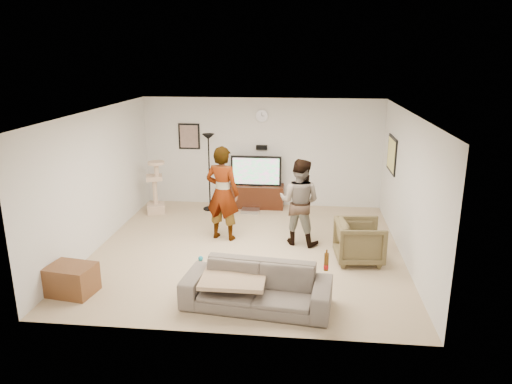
# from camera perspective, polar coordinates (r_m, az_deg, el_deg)

# --- Properties ---
(floor) EXTENTS (5.50, 5.50, 0.02)m
(floor) POSITION_cam_1_polar(r_m,az_deg,el_deg) (8.77, -1.00, -6.93)
(floor) COLOR tan
(floor) RESTS_ON ground
(ceiling) EXTENTS (5.50, 5.50, 0.02)m
(ceiling) POSITION_cam_1_polar(r_m,az_deg,el_deg) (8.12, -1.09, 9.65)
(ceiling) COLOR white
(ceiling) RESTS_ON wall_back
(wall_back) EXTENTS (5.50, 0.04, 2.50)m
(wall_back) POSITION_cam_1_polar(r_m,az_deg,el_deg) (11.02, 0.71, 4.76)
(wall_back) COLOR white
(wall_back) RESTS_ON floor
(wall_front) EXTENTS (5.50, 0.04, 2.50)m
(wall_front) POSITION_cam_1_polar(r_m,az_deg,el_deg) (5.78, -4.39, -6.08)
(wall_front) COLOR white
(wall_front) RESTS_ON floor
(wall_left) EXTENTS (0.04, 5.50, 2.50)m
(wall_left) POSITION_cam_1_polar(r_m,az_deg,el_deg) (9.11, -18.49, 1.46)
(wall_left) COLOR white
(wall_left) RESTS_ON floor
(wall_right) EXTENTS (0.04, 5.50, 2.50)m
(wall_right) POSITION_cam_1_polar(r_m,az_deg,el_deg) (8.48, 17.73, 0.48)
(wall_right) COLOR white
(wall_right) RESTS_ON floor
(wall_clock) EXTENTS (0.26, 0.04, 0.26)m
(wall_clock) POSITION_cam_1_polar(r_m,az_deg,el_deg) (10.86, 0.71, 9.13)
(wall_clock) COLOR white
(wall_clock) RESTS_ON wall_back
(wall_speaker) EXTENTS (0.25, 0.10, 0.10)m
(wall_speaker) POSITION_cam_1_polar(r_m,az_deg,el_deg) (10.94, 0.68, 5.36)
(wall_speaker) COLOR black
(wall_speaker) RESTS_ON wall_back
(picture_back) EXTENTS (0.42, 0.03, 0.52)m
(picture_back) POSITION_cam_1_polar(r_m,az_deg,el_deg) (11.22, -8.03, 6.63)
(picture_back) COLOR gray
(picture_back) RESTS_ON wall_back
(picture_right) EXTENTS (0.03, 0.78, 0.62)m
(picture_right) POSITION_cam_1_polar(r_m,az_deg,el_deg) (9.95, 15.97, 4.35)
(picture_right) COLOR #FDEC7D
(picture_right) RESTS_ON wall_right
(tv_stand) EXTENTS (1.27, 0.45, 0.53)m
(tv_stand) POSITION_cam_1_polar(r_m,az_deg,el_deg) (11.04, 0.01, -0.50)
(tv_stand) COLOR #33150A
(tv_stand) RESTS_ON floor
(console_box) EXTENTS (0.40, 0.30, 0.07)m
(console_box) POSITION_cam_1_polar(r_m,az_deg,el_deg) (10.74, -0.68, -2.26)
(console_box) COLOR #B0B0BA
(console_box) RESTS_ON floor
(tv) EXTENTS (1.15, 0.08, 0.68)m
(tv) POSITION_cam_1_polar(r_m,az_deg,el_deg) (10.88, 0.02, 2.56)
(tv) COLOR black
(tv) RESTS_ON tv_stand
(tv_screen) EXTENTS (1.06, 0.01, 0.60)m
(tv_screen) POSITION_cam_1_polar(r_m,az_deg,el_deg) (10.83, -0.01, 2.51)
(tv_screen) COLOR #29D85D
(tv_screen) RESTS_ON tv
(floor_lamp) EXTENTS (0.32, 0.32, 1.74)m
(floor_lamp) POSITION_cam_1_polar(r_m,az_deg,el_deg) (10.78, -5.63, 2.34)
(floor_lamp) COLOR black
(floor_lamp) RESTS_ON floor
(cat_tree) EXTENTS (0.48, 0.48, 1.20)m
(cat_tree) POSITION_cam_1_polar(r_m,az_deg,el_deg) (10.80, -12.05, 0.59)
(cat_tree) COLOR #CDAF94
(cat_tree) RESTS_ON floor
(person_left) EXTENTS (0.75, 0.59, 1.82)m
(person_left) POSITION_cam_1_polar(r_m,az_deg,el_deg) (9.00, -4.04, -0.16)
(person_left) COLOR #A9A8AF
(person_left) RESTS_ON floor
(person_right) EXTENTS (0.93, 0.82, 1.62)m
(person_right) POSITION_cam_1_polar(r_m,az_deg,el_deg) (8.81, 5.22, -1.19)
(person_right) COLOR #3048A3
(person_right) RESTS_ON floor
(sofa) EXTENTS (2.15, 1.04, 0.60)m
(sofa) POSITION_cam_1_polar(r_m,az_deg,el_deg) (6.79, 0.08, -11.31)
(sofa) COLOR #615852
(sofa) RESTS_ON floor
(throw_blanket) EXTENTS (0.90, 0.70, 0.06)m
(throw_blanket) POSITION_cam_1_polar(r_m,az_deg,el_deg) (6.78, -2.73, -10.37)
(throw_blanket) COLOR tan
(throw_blanket) RESTS_ON sofa
(beer_bottle) EXTENTS (0.06, 0.06, 0.25)m
(beer_bottle) POSITION_cam_1_polar(r_m,az_deg,el_deg) (6.58, 8.43, -8.29)
(beer_bottle) COLOR #5F350C
(beer_bottle) RESTS_ON sofa
(armchair) EXTENTS (0.86, 0.84, 0.72)m
(armchair) POSITION_cam_1_polar(r_m,az_deg,el_deg) (8.34, 12.31, -5.82)
(armchair) COLOR brown
(armchair) RESTS_ON floor
(side_table) EXTENTS (0.73, 0.59, 0.44)m
(side_table) POSITION_cam_1_polar(r_m,az_deg,el_deg) (7.67, -21.26, -9.76)
(side_table) COLOR brown
(side_table) RESTS_ON floor
(toy_ball) EXTENTS (0.09, 0.09, 0.09)m
(toy_ball) POSITION_cam_1_polar(r_m,az_deg,el_deg) (8.35, -6.67, -7.91)
(toy_ball) COLOR teal
(toy_ball) RESTS_ON floor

